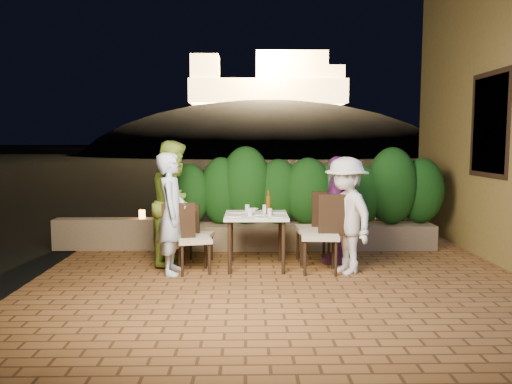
{
  "coord_description": "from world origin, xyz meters",
  "views": [
    {
      "loc": [
        -0.77,
        -5.78,
        1.77
      ],
      "look_at": [
        -0.63,
        1.17,
        1.05
      ],
      "focal_mm": 35.0,
      "sensor_mm": 36.0,
      "label": 1
    }
  ],
  "objects_px": {
    "chair_left_front": "(194,238)",
    "chair_right_back": "(313,227)",
    "dining_table": "(256,241)",
    "diner_blue": "(172,213)",
    "chair_right_front": "(320,234)",
    "diner_white": "(346,216)",
    "diner_green": "(175,203)",
    "beer_bottle": "(268,202)",
    "chair_left_back": "(198,234)",
    "diner_purple": "(337,210)",
    "bowl": "(253,210)",
    "parapet_lamp": "(142,214)"
  },
  "relations": [
    {
      "from": "chair_left_front",
      "to": "chair_right_back",
      "type": "distance_m",
      "value": 1.76
    },
    {
      "from": "dining_table",
      "to": "diner_blue",
      "type": "distance_m",
      "value": 1.24
    },
    {
      "from": "chair_right_front",
      "to": "diner_blue",
      "type": "height_order",
      "value": "diner_blue"
    },
    {
      "from": "chair_left_front",
      "to": "diner_white",
      "type": "xyz_separation_m",
      "value": [
        2.03,
        -0.06,
        0.3
      ]
    },
    {
      "from": "diner_green",
      "to": "beer_bottle",
      "type": "bearing_deg",
      "value": -92.41
    },
    {
      "from": "chair_left_back",
      "to": "chair_right_back",
      "type": "height_order",
      "value": "chair_right_back"
    },
    {
      "from": "chair_right_back",
      "to": "diner_purple",
      "type": "xyz_separation_m",
      "value": [
        0.34,
        -0.01,
        0.26
      ]
    },
    {
      "from": "bowl",
      "to": "chair_left_front",
      "type": "bearing_deg",
      "value": -144.35
    },
    {
      "from": "dining_table",
      "to": "chair_left_back",
      "type": "relative_size",
      "value": 1.01
    },
    {
      "from": "diner_purple",
      "to": "diner_white",
      "type": "bearing_deg",
      "value": 15.24
    },
    {
      "from": "diner_blue",
      "to": "bowl",
      "type": "bearing_deg",
      "value": -61.67
    },
    {
      "from": "diner_green",
      "to": "chair_right_back",
      "type": "bearing_deg",
      "value": -81.56
    },
    {
      "from": "chair_right_back",
      "to": "parapet_lamp",
      "type": "distance_m",
      "value": 2.84
    },
    {
      "from": "chair_left_front",
      "to": "diner_green",
      "type": "xyz_separation_m",
      "value": [
        -0.32,
        0.51,
        0.41
      ]
    },
    {
      "from": "diner_blue",
      "to": "diner_purple",
      "type": "distance_m",
      "value": 2.36
    },
    {
      "from": "dining_table",
      "to": "diner_white",
      "type": "bearing_deg",
      "value": -15.07
    },
    {
      "from": "beer_bottle",
      "to": "bowl",
      "type": "distance_m",
      "value": 0.39
    },
    {
      "from": "diner_blue",
      "to": "diner_white",
      "type": "bearing_deg",
      "value": -91.51
    },
    {
      "from": "bowl",
      "to": "chair_right_front",
      "type": "height_order",
      "value": "chair_right_front"
    },
    {
      "from": "dining_table",
      "to": "diner_blue",
      "type": "xyz_separation_m",
      "value": [
        -1.12,
        -0.3,
        0.43
      ]
    },
    {
      "from": "parapet_lamp",
      "to": "diner_purple",
      "type": "bearing_deg",
      "value": -17.82
    },
    {
      "from": "chair_right_back",
      "to": "chair_left_front",
      "type": "bearing_deg",
      "value": 16.27
    },
    {
      "from": "chair_left_back",
      "to": "diner_blue",
      "type": "distance_m",
      "value": 0.75
    },
    {
      "from": "dining_table",
      "to": "parapet_lamp",
      "type": "distance_m",
      "value": 2.22
    },
    {
      "from": "beer_bottle",
      "to": "chair_left_back",
      "type": "distance_m",
      "value": 1.15
    },
    {
      "from": "chair_right_back",
      "to": "diner_blue",
      "type": "height_order",
      "value": "diner_blue"
    },
    {
      "from": "beer_bottle",
      "to": "diner_purple",
      "type": "height_order",
      "value": "diner_purple"
    },
    {
      "from": "bowl",
      "to": "chair_right_back",
      "type": "height_order",
      "value": "chair_right_back"
    },
    {
      "from": "chair_right_front",
      "to": "diner_white",
      "type": "height_order",
      "value": "diner_white"
    },
    {
      "from": "diner_blue",
      "to": "diner_green",
      "type": "relative_size",
      "value": 0.91
    },
    {
      "from": "chair_left_back",
      "to": "bowl",
      "type": "bearing_deg",
      "value": 12.16
    },
    {
      "from": "chair_right_front",
      "to": "diner_blue",
      "type": "bearing_deg",
      "value": 4.63
    },
    {
      "from": "diner_purple",
      "to": "beer_bottle",
      "type": "bearing_deg",
      "value": -62.14
    },
    {
      "from": "dining_table",
      "to": "parapet_lamp",
      "type": "relative_size",
      "value": 6.18
    },
    {
      "from": "diner_white",
      "to": "parapet_lamp",
      "type": "distance_m",
      "value": 3.41
    },
    {
      "from": "dining_table",
      "to": "beer_bottle",
      "type": "xyz_separation_m",
      "value": [
        0.17,
        0.02,
        0.54
      ]
    },
    {
      "from": "chair_left_front",
      "to": "diner_blue",
      "type": "bearing_deg",
      "value": 172.89
    },
    {
      "from": "diner_white",
      "to": "bowl",
      "type": "bearing_deg",
      "value": -139.33
    },
    {
      "from": "bowl",
      "to": "chair_left_back",
      "type": "distance_m",
      "value": 0.86
    },
    {
      "from": "bowl",
      "to": "chair_right_back",
      "type": "bearing_deg",
      "value": -1.83
    },
    {
      "from": "bowl",
      "to": "diner_green",
      "type": "height_order",
      "value": "diner_green"
    },
    {
      "from": "dining_table",
      "to": "chair_left_front",
      "type": "distance_m",
      "value": 0.88
    },
    {
      "from": "chair_left_back",
      "to": "diner_blue",
      "type": "relative_size",
      "value": 0.53
    },
    {
      "from": "dining_table",
      "to": "chair_right_front",
      "type": "xyz_separation_m",
      "value": [
        0.85,
        -0.29,
        0.15
      ]
    },
    {
      "from": "diner_purple",
      "to": "parapet_lamp",
      "type": "relative_size",
      "value": 11.05
    },
    {
      "from": "dining_table",
      "to": "diner_purple",
      "type": "relative_size",
      "value": 0.56
    },
    {
      "from": "dining_table",
      "to": "beer_bottle",
      "type": "bearing_deg",
      "value": 5.16
    },
    {
      "from": "chair_right_back",
      "to": "diner_purple",
      "type": "height_order",
      "value": "diner_purple"
    },
    {
      "from": "chair_left_back",
      "to": "chair_right_front",
      "type": "xyz_separation_m",
      "value": [
        1.68,
        -0.57,
        0.1
      ]
    },
    {
      "from": "dining_table",
      "to": "bowl",
      "type": "distance_m",
      "value": 0.5
    }
  ]
}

